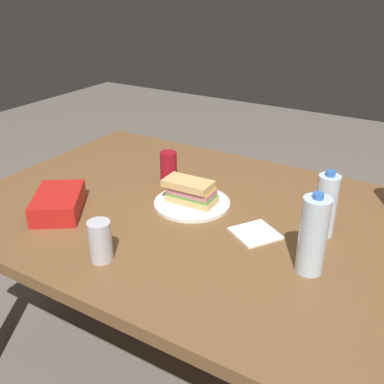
% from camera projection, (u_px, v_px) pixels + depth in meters
% --- Properties ---
extents(ground_plane, '(8.00, 8.00, 0.00)m').
position_uv_depth(ground_plane, '(209.00, 371.00, 1.83)').
color(ground_plane, '#70665B').
extents(dining_table, '(1.74, 1.11, 0.73)m').
position_uv_depth(dining_table, '(212.00, 235.00, 1.54)').
color(dining_table, brown).
rests_on(dining_table, ground_plane).
extents(paper_plate, '(0.27, 0.27, 0.01)m').
position_uv_depth(paper_plate, '(192.00, 203.00, 1.58)').
color(paper_plate, white).
rests_on(paper_plate, dining_table).
extents(sandwich, '(0.19, 0.10, 0.08)m').
position_uv_depth(sandwich, '(191.00, 191.00, 1.56)').
color(sandwich, '#DBB26B').
rests_on(sandwich, paper_plate).
extents(soda_can_red, '(0.07, 0.07, 0.12)m').
position_uv_depth(soda_can_red, '(169.00, 167.00, 1.74)').
color(soda_can_red, maroon).
rests_on(soda_can_red, dining_table).
extents(chip_bag, '(0.25, 0.27, 0.07)m').
position_uv_depth(chip_bag, '(58.00, 203.00, 1.52)').
color(chip_bag, red).
rests_on(chip_bag, dining_table).
extents(water_bottle_tall, '(0.07, 0.07, 0.24)m').
position_uv_depth(water_bottle_tall, '(313.00, 235.00, 1.18)').
color(water_bottle_tall, silver).
rests_on(water_bottle_tall, dining_table).
extents(water_bottle_spare, '(0.07, 0.07, 0.21)m').
position_uv_depth(water_bottle_spare, '(326.00, 205.00, 1.36)').
color(water_bottle_spare, silver).
rests_on(water_bottle_spare, dining_table).
extents(soda_can_silver, '(0.07, 0.07, 0.12)m').
position_uv_depth(soda_can_silver, '(100.00, 241.00, 1.25)').
color(soda_can_silver, silver).
rests_on(soda_can_silver, dining_table).
extents(paper_napkin, '(0.18, 0.18, 0.01)m').
position_uv_depth(paper_napkin, '(255.00, 233.00, 1.40)').
color(paper_napkin, white).
rests_on(paper_napkin, dining_table).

